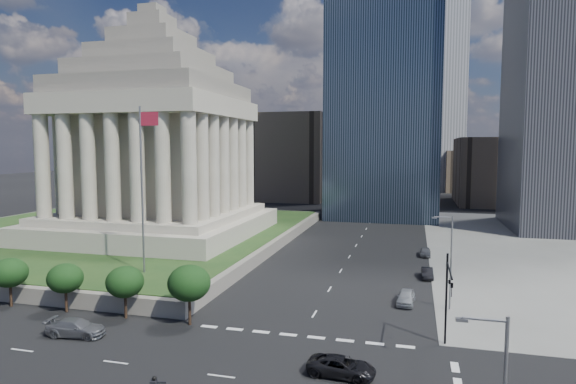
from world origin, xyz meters
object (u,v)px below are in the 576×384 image
(pickup_truck, at_px, (341,367))
(parked_sedan_mid, at_px, (427,273))
(traffic_signal_ne, at_px, (448,291))
(parked_sedan_near, at_px, (406,297))
(flagpole, at_px, (143,180))
(war_memorial, at_px, (155,122))
(parked_sedan_far, at_px, (425,252))
(suv_grey, at_px, (76,328))
(street_lamp_north, at_px, (449,257))

(pickup_truck, distance_m, parked_sedan_mid, 30.57)
(traffic_signal_ne, distance_m, pickup_truck, 11.05)
(traffic_signal_ne, distance_m, parked_sedan_near, 13.30)
(traffic_signal_ne, bearing_deg, flagpole, 163.29)
(parked_sedan_mid, bearing_deg, war_memorial, 164.35)
(pickup_truck, xyz_separation_m, parked_sedan_mid, (6.83, 29.80, -0.05))
(flagpole, xyz_separation_m, parked_sedan_far, (33.33, 26.39, -12.42))
(traffic_signal_ne, bearing_deg, parked_sedan_mid, 92.44)
(flagpole, height_order, parked_sedan_mid, flagpole)
(flagpole, distance_m, suv_grey, 19.69)
(pickup_truck, xyz_separation_m, parked_sedan_far, (6.83, 43.03, -0.02))
(flagpole, distance_m, street_lamp_north, 35.95)
(war_memorial, height_order, parked_sedan_mid, war_memorial)
(traffic_signal_ne, xyz_separation_m, pickup_truck, (-7.83, -6.34, -4.54))
(flagpole, distance_m, parked_sedan_near, 33.25)
(flagpole, height_order, pickup_truck, flagpole)
(suv_grey, distance_m, parked_sedan_far, 51.98)
(street_lamp_north, relative_size, pickup_truck, 1.95)
(war_memorial, distance_m, pickup_truck, 59.79)
(pickup_truck, relative_size, parked_sedan_far, 1.26)
(war_memorial, height_order, parked_sedan_far, war_memorial)
(flagpole, distance_m, parked_sedan_far, 44.29)
(traffic_signal_ne, relative_size, parked_sedan_near, 1.78)
(parked_sedan_mid, distance_m, parked_sedan_far, 13.24)
(parked_sedan_far, bearing_deg, street_lamp_north, -84.43)
(pickup_truck, distance_m, parked_sedan_near, 18.86)
(war_memorial, distance_m, flagpole, 28.16)
(street_lamp_north, xyz_separation_m, parked_sedan_mid, (-1.83, 12.15, -5.00))
(suv_grey, bearing_deg, flagpole, 1.64)
(street_lamp_north, height_order, parked_sedan_near, street_lamp_north)
(war_memorial, distance_m, suv_grey, 46.54)
(parked_sedan_near, bearing_deg, traffic_signal_ne, -69.32)
(traffic_signal_ne, height_order, pickup_truck, traffic_signal_ne)
(traffic_signal_ne, height_order, suv_grey, traffic_signal_ne)
(war_memorial, xyz_separation_m, pickup_truck, (38.67, -40.64, -20.69))
(suv_grey, bearing_deg, parked_sedan_near, -65.88)
(war_memorial, relative_size, parked_sedan_near, 8.69)
(traffic_signal_ne, distance_m, suv_grey, 32.86)
(war_memorial, relative_size, flagpole, 1.95)
(parked_sedan_far, bearing_deg, traffic_signal_ne, -86.99)
(war_memorial, height_order, street_lamp_north, war_memorial)
(street_lamp_north, relative_size, parked_sedan_mid, 2.49)
(parked_sedan_mid, height_order, parked_sedan_far, parked_sedan_far)
(traffic_signal_ne, bearing_deg, pickup_truck, -141.01)
(parked_sedan_near, height_order, parked_sedan_far, parked_sedan_near)
(flagpole, height_order, street_lamp_north, flagpole)
(war_memorial, xyz_separation_m, parked_sedan_far, (45.50, 2.39, -20.71))
(pickup_truck, bearing_deg, parked_sedan_mid, -8.12)
(street_lamp_north, xyz_separation_m, suv_grey, (-33.01, -16.19, -4.88))
(street_lamp_north, bearing_deg, parked_sedan_mid, 98.55)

